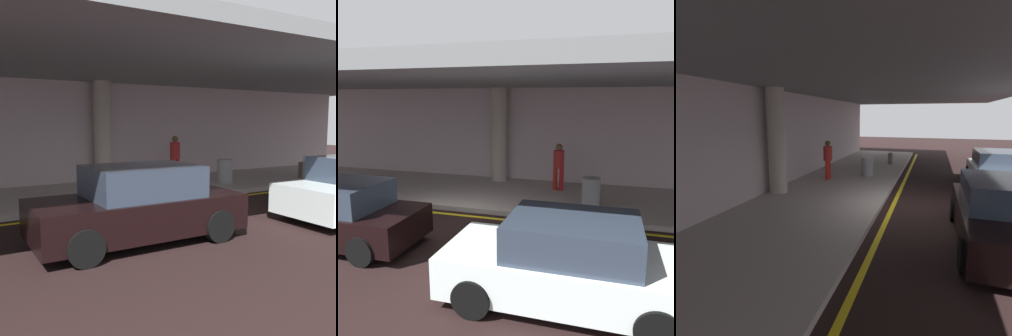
# 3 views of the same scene
# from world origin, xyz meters

# --- Properties ---
(ground_plane) EXTENTS (60.00, 60.00, 0.00)m
(ground_plane) POSITION_xyz_m (0.00, 0.00, 0.00)
(ground_plane) COLOR black
(sidewalk) EXTENTS (26.00, 4.20, 0.15)m
(sidewalk) POSITION_xyz_m (0.00, 3.10, 0.07)
(sidewalk) COLOR #ACA19C
(sidewalk) RESTS_ON ground
(lane_stripe_yellow) EXTENTS (26.00, 0.14, 0.01)m
(lane_stripe_yellow) POSITION_xyz_m (0.00, 0.70, 0.00)
(lane_stripe_yellow) COLOR yellow
(lane_stripe_yellow) RESTS_ON ground
(support_column_left_mid) EXTENTS (0.63, 0.63, 3.65)m
(support_column_left_mid) POSITION_xyz_m (0.00, 4.79, 1.97)
(support_column_left_mid) COLOR #AA9F95
(support_column_left_mid) RESTS_ON sidewalk
(ceiling_overhang) EXTENTS (28.00, 13.20, 0.30)m
(ceiling_overhang) POSITION_xyz_m (0.00, 2.60, 3.95)
(ceiling_overhang) COLOR slate
(ceiling_overhang) RESTS_ON support_column_far_left
(terminal_back_wall) EXTENTS (26.00, 0.30, 3.80)m
(terminal_back_wall) POSITION_xyz_m (0.00, 5.35, 1.90)
(terminal_back_wall) COLOR #BCAAAF
(terminal_back_wall) RESTS_ON ground
(car_white) EXTENTS (4.10, 1.92, 1.50)m
(car_white) POSITION_xyz_m (3.66, -2.89, 0.71)
(car_white) COLOR white
(car_white) RESTS_ON ground
(traveler_with_luggage) EXTENTS (0.38, 0.38, 1.68)m
(traveler_with_luggage) POSITION_xyz_m (2.53, 3.87, 1.11)
(traveler_with_luggage) COLOR #B32117
(traveler_with_luggage) RESTS_ON sidewalk
(trash_bin_steel) EXTENTS (0.56, 0.56, 0.85)m
(trash_bin_steel) POSITION_xyz_m (3.75, 2.40, 0.57)
(trash_bin_steel) COLOR gray
(trash_bin_steel) RESTS_ON sidewalk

